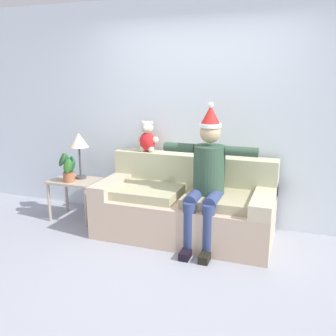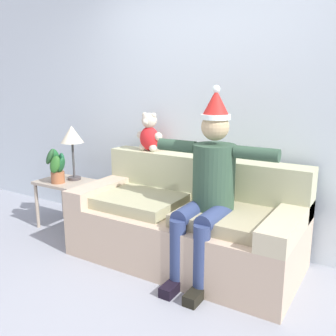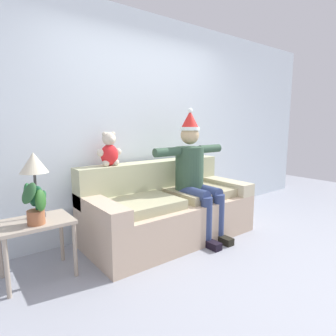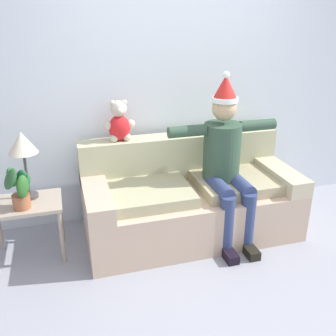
{
  "view_description": "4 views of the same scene",
  "coord_description": "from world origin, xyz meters",
  "views": [
    {
      "loc": [
        1.18,
        -2.88,
        1.8
      ],
      "look_at": [
        -0.17,
        0.87,
        0.81
      ],
      "focal_mm": 39.9,
      "sensor_mm": 36.0,
      "label": 1
    },
    {
      "loc": [
        1.47,
        -1.71,
        1.56
      ],
      "look_at": [
        -0.08,
        0.82,
        0.86
      ],
      "focal_mm": 39.58,
      "sensor_mm": 36.0,
      "label": 2
    },
    {
      "loc": [
        -1.99,
        -1.57,
        1.36
      ],
      "look_at": [
        -0.07,
        0.91,
        0.86
      ],
      "focal_mm": 30.25,
      "sensor_mm": 36.0,
      "label": 3
    },
    {
      "loc": [
        -1.1,
        -2.06,
        2.0
      ],
      "look_at": [
        -0.23,
        0.93,
        0.71
      ],
      "focal_mm": 40.63,
      "sensor_mm": 36.0,
      "label": 4
    }
  ],
  "objects": [
    {
      "name": "person_seated",
      "position": [
        0.28,
        0.84,
        0.78
      ],
      "size": [
        1.02,
        0.77,
        1.53
      ],
      "color": "#324E3B",
      "rests_on": "ground_plane"
    },
    {
      "name": "ground_plane",
      "position": [
        0.0,
        0.0,
        0.0
      ],
      "size": [
        10.0,
        10.0,
        0.0
      ],
      "primitive_type": "plane",
      "color": "#9498A4"
    },
    {
      "name": "teddy_bear",
      "position": [
        -0.59,
        1.3,
        1.06
      ],
      "size": [
        0.29,
        0.17,
        0.38
      ],
      "color": "red",
      "rests_on": "couch"
    },
    {
      "name": "couch",
      "position": [
        0.0,
        1.01,
        0.34
      ],
      "size": [
        1.98,
        0.93,
        0.89
      ],
      "color": "#C2A88F",
      "rests_on": "ground_plane"
    },
    {
      "name": "side_table",
      "position": [
        -1.46,
        0.98,
        0.44
      ],
      "size": [
        0.59,
        0.43,
        0.52
      ],
      "color": "tan",
      "rests_on": "ground_plane"
    },
    {
      "name": "back_wall",
      "position": [
        0.0,
        1.55,
        1.35
      ],
      "size": [
        7.0,
        0.1,
        2.7
      ],
      "primitive_type": "cube",
      "color": "silver",
      "rests_on": "ground_plane"
    },
    {
      "name": "table_lamp",
      "position": [
        -1.42,
        1.07,
        0.99
      ],
      "size": [
        0.24,
        0.24,
        0.59
      ],
      "color": "#463E3F",
      "rests_on": "side_table"
    },
    {
      "name": "potted_plant",
      "position": [
        -1.47,
        0.89,
        0.71
      ],
      "size": [
        0.25,
        0.23,
        0.39
      ],
      "color": "#9F5C39",
      "rests_on": "side_table"
    }
  ]
}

